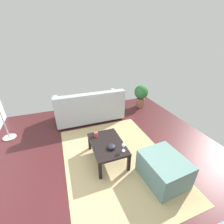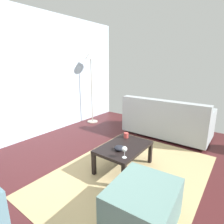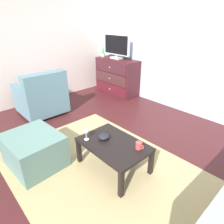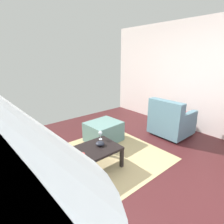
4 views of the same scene
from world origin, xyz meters
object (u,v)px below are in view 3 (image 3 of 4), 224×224
object	(u,v)px
tv	(117,46)
wine_glass	(86,131)
dresser	(117,77)
mug	(139,146)
ottoman	(34,150)
armchair	(42,97)
coffee_table	(114,146)
lava_lamp	(103,51)
bowl_decorative	(104,136)

from	to	relation	value
tv	wine_glass	distance (m)	2.88
dresser	mug	bearing A→B (deg)	-38.95
wine_glass	ottoman	size ratio (longest dim) A/B	0.22
wine_glass	armchair	size ratio (longest dim) A/B	0.18
tv	coffee_table	xyz separation A→B (m)	(2.03, -1.99, -0.83)
tv	armchair	bearing A→B (deg)	-92.28
lava_lamp	mug	size ratio (longest dim) A/B	2.89
dresser	coffee_table	xyz separation A→B (m)	(1.99, -1.97, -0.11)
ottoman	lava_lamp	bearing A→B (deg)	123.04
dresser	wine_glass	size ratio (longest dim) A/B	7.14
dresser	coffee_table	size ratio (longest dim) A/B	1.34
lava_lamp	wine_glass	world-z (taller)	lava_lamp
coffee_table	wine_glass	distance (m)	0.39
tv	wine_glass	xyz separation A→B (m)	(1.74, -2.19, -0.67)
dresser	ottoman	world-z (taller)	dresser
mug	coffee_table	bearing A→B (deg)	-154.05
bowl_decorative	ottoman	distance (m)	0.91
lava_lamp	armchair	size ratio (longest dim) A/B	0.38
mug	ottoman	world-z (taller)	mug
lava_lamp	wine_glass	size ratio (longest dim) A/B	2.10
dresser	armchair	bearing A→B (deg)	-93.66
lava_lamp	ottoman	world-z (taller)	lava_lamp
dresser	armchair	xyz separation A→B (m)	(-0.12, -1.91, -0.08)
tv	lava_lamp	world-z (taller)	tv
bowl_decorative	armchair	size ratio (longest dim) A/B	0.16
tv	mug	distance (m)	3.06
coffee_table	bowl_decorative	size ratio (longest dim) A/B	5.85
dresser	lava_lamp	xyz separation A→B (m)	(-0.46, -0.04, 0.58)
bowl_decorative	armchair	world-z (taller)	armchair
bowl_decorative	mug	bearing A→B (deg)	20.25
coffee_table	bowl_decorative	xyz separation A→B (m)	(-0.15, -0.02, 0.08)
armchair	bowl_decorative	bearing A→B (deg)	-2.50
wine_glass	coffee_table	bearing A→B (deg)	34.09
lava_lamp	tv	bearing A→B (deg)	9.20
wine_glass	mug	size ratio (longest dim) A/B	1.38
tv	lava_lamp	size ratio (longest dim) A/B	2.41
tv	wine_glass	size ratio (longest dim) A/B	5.08
ottoman	bowl_decorative	bearing A→B (deg)	49.26
lava_lamp	ottoman	xyz separation A→B (m)	(1.71, -2.63, -0.80)
bowl_decorative	ottoman	world-z (taller)	bowl_decorative
armchair	tv	bearing A→B (deg)	87.72
tv	coffee_table	size ratio (longest dim) A/B	0.95
coffee_table	bowl_decorative	distance (m)	0.17
ottoman	dresser	bearing A→B (deg)	115.06
mug	bowl_decorative	distance (m)	0.46
coffee_table	ottoman	xyz separation A→B (m)	(-0.74, -0.70, -0.11)
wine_glass	bowl_decorative	bearing A→B (deg)	51.82
lava_lamp	bowl_decorative	distance (m)	3.07
coffee_table	mug	distance (m)	0.33
ottoman	tv	bearing A→B (deg)	115.65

